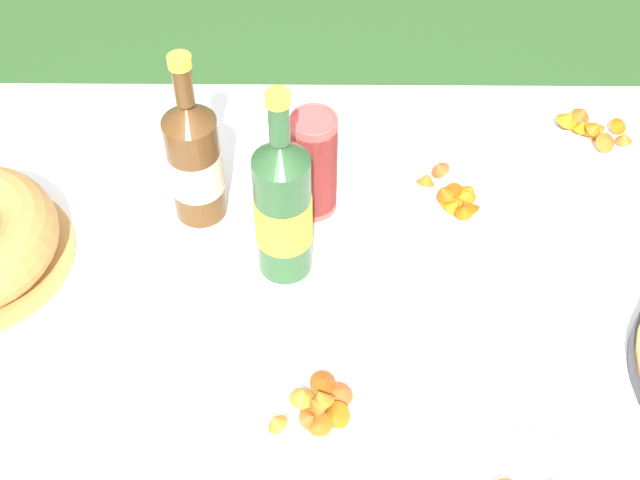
{
  "coord_description": "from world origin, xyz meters",
  "views": [
    {
      "loc": [
        0.05,
        -0.72,
        1.84
      ],
      "look_at": [
        0.05,
        0.13,
        0.84
      ],
      "focal_mm": 50.0,
      "sensor_mm": 36.0,
      "label": 1
    }
  ],
  "objects_px": {
    "cider_bottle_green": "(283,207)",
    "cider_bottle_amber": "(194,159)",
    "cup_stack": "(314,165)",
    "snack_plate_right": "(590,134)",
    "snack_plate_left": "(314,414)",
    "snack_plate_near": "(453,204)"
  },
  "relations": [
    {
      "from": "cider_bottle_amber",
      "to": "snack_plate_near",
      "type": "height_order",
      "value": "cider_bottle_amber"
    },
    {
      "from": "cider_bottle_green",
      "to": "cider_bottle_amber",
      "type": "distance_m",
      "value": 0.18
    },
    {
      "from": "cup_stack",
      "to": "snack_plate_right",
      "type": "height_order",
      "value": "cup_stack"
    },
    {
      "from": "snack_plate_near",
      "to": "snack_plate_left",
      "type": "xyz_separation_m",
      "value": [
        -0.22,
        -0.38,
        0.0
      ]
    },
    {
      "from": "cider_bottle_amber",
      "to": "snack_plate_left",
      "type": "relative_size",
      "value": 1.54
    },
    {
      "from": "cider_bottle_amber",
      "to": "snack_plate_near",
      "type": "xyz_separation_m",
      "value": [
        0.4,
        0.0,
        -0.1
      ]
    },
    {
      "from": "cider_bottle_amber",
      "to": "snack_plate_left",
      "type": "height_order",
      "value": "cider_bottle_amber"
    },
    {
      "from": "cup_stack",
      "to": "cider_bottle_green",
      "type": "relative_size",
      "value": 0.56
    },
    {
      "from": "cup_stack",
      "to": "snack_plate_near",
      "type": "height_order",
      "value": "cup_stack"
    },
    {
      "from": "snack_plate_near",
      "to": "snack_plate_right",
      "type": "xyz_separation_m",
      "value": [
        0.25,
        0.16,
        0.0
      ]
    },
    {
      "from": "cider_bottle_green",
      "to": "snack_plate_right",
      "type": "relative_size",
      "value": 1.67
    },
    {
      "from": "snack_plate_left",
      "to": "snack_plate_right",
      "type": "distance_m",
      "value": 0.72
    },
    {
      "from": "cup_stack",
      "to": "snack_plate_left",
      "type": "xyz_separation_m",
      "value": [
        0.0,
        -0.39,
        -0.08
      ]
    },
    {
      "from": "snack_plate_near",
      "to": "snack_plate_right",
      "type": "bearing_deg",
      "value": 33.26
    },
    {
      "from": "cup_stack",
      "to": "cider_bottle_green",
      "type": "height_order",
      "value": "cider_bottle_green"
    },
    {
      "from": "snack_plate_left",
      "to": "cider_bottle_amber",
      "type": "bearing_deg",
      "value": 116.14
    },
    {
      "from": "cup_stack",
      "to": "snack_plate_near",
      "type": "bearing_deg",
      "value": -1.45
    },
    {
      "from": "cider_bottle_amber",
      "to": "snack_plate_right",
      "type": "distance_m",
      "value": 0.68
    },
    {
      "from": "snack_plate_near",
      "to": "cider_bottle_green",
      "type": "bearing_deg",
      "value": -156.65
    },
    {
      "from": "cider_bottle_green",
      "to": "cider_bottle_amber",
      "type": "bearing_deg",
      "value": 141.32
    },
    {
      "from": "cup_stack",
      "to": "cider_bottle_green",
      "type": "distance_m",
      "value": 0.13
    },
    {
      "from": "cup_stack",
      "to": "cider_bottle_amber",
      "type": "distance_m",
      "value": 0.18
    }
  ]
}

